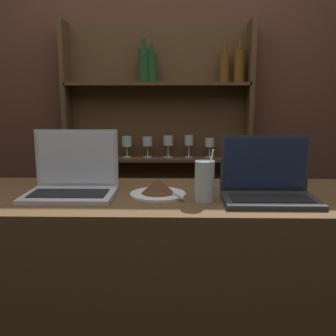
{
  "coord_description": "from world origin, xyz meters",
  "views": [
    {
      "loc": [
        0.12,
        -1.14,
        1.46
      ],
      "look_at": [
        0.09,
        0.33,
        1.19
      ],
      "focal_mm": 40.0,
      "sensor_mm": 36.0,
      "label": 1
    }
  ],
  "objects_px": {
    "laptop_near": "(72,181)",
    "cake_plate": "(158,189)",
    "water_glass": "(205,181)",
    "laptop_far": "(268,186)"
  },
  "relations": [
    {
      "from": "laptop_near",
      "to": "water_glass",
      "type": "bearing_deg",
      "value": -9.38
    },
    {
      "from": "laptop_near",
      "to": "laptop_far",
      "type": "bearing_deg",
      "value": -4.77
    },
    {
      "from": "laptop_near",
      "to": "water_glass",
      "type": "height_order",
      "value": "laptop_near"
    },
    {
      "from": "laptop_near",
      "to": "cake_plate",
      "type": "distance_m",
      "value": 0.34
    },
    {
      "from": "laptop_near",
      "to": "laptop_far",
      "type": "height_order",
      "value": "laptop_near"
    },
    {
      "from": "laptop_near",
      "to": "water_glass",
      "type": "distance_m",
      "value": 0.52
    },
    {
      "from": "laptop_far",
      "to": "water_glass",
      "type": "bearing_deg",
      "value": -174.72
    },
    {
      "from": "laptop_near",
      "to": "cake_plate",
      "type": "relative_size",
      "value": 1.54
    },
    {
      "from": "laptop_far",
      "to": "laptop_near",
      "type": "bearing_deg",
      "value": 175.23
    },
    {
      "from": "laptop_far",
      "to": "water_glass",
      "type": "distance_m",
      "value": 0.24
    }
  ]
}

